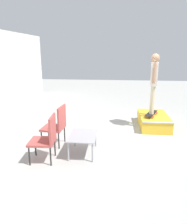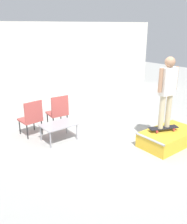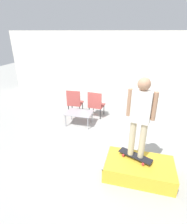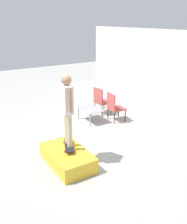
% 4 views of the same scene
% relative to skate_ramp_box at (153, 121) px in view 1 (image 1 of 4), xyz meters
% --- Properties ---
extents(ground_plane, '(24.00, 24.00, 0.00)m').
position_rel_skate_ramp_box_xyz_m(ground_plane, '(-0.92, 0.96, -0.18)').
color(ground_plane, '#A8A8A3').
extents(skate_ramp_box, '(1.51, 0.86, 0.39)m').
position_rel_skate_ramp_box_xyz_m(skate_ramp_box, '(0.00, 0.00, 0.00)').
color(skate_ramp_box, gold).
rests_on(skate_ramp_box, ground_plane).
extents(skateboard_on_ramp, '(0.78, 0.48, 0.07)m').
position_rel_skate_ramp_box_xyz_m(skateboard_on_ramp, '(-0.10, 0.10, 0.27)').
color(skateboard_on_ramp, black).
rests_on(skateboard_on_ramp, skate_ramp_box).
extents(person_skater, '(0.56, 0.26, 1.75)m').
position_rel_skate_ramp_box_xyz_m(person_skater, '(-0.10, 0.10, 1.31)').
color(person_skater, '#C6B793').
rests_on(person_skater, skateboard_on_ramp).
extents(coffee_table, '(0.89, 0.62, 0.45)m').
position_rel_skate_ramp_box_xyz_m(coffee_table, '(-2.06, 1.92, 0.22)').
color(coffee_table, '#9E9EA3').
rests_on(coffee_table, ground_plane).
extents(patio_chair_left, '(0.55, 0.55, 1.00)m').
position_rel_skate_ramp_box_xyz_m(patio_chair_left, '(-2.48, 2.63, 0.36)').
color(patio_chair_left, black).
rests_on(patio_chair_left, ground_plane).
extents(patio_chair_right, '(0.57, 0.57, 1.00)m').
position_rel_skate_ramp_box_xyz_m(patio_chair_right, '(-1.65, 2.63, 0.36)').
color(patio_chair_right, black).
rests_on(patio_chair_right, ground_plane).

